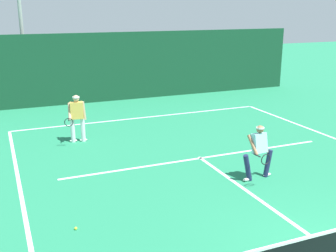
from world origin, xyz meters
name	(u,v)px	position (x,y,z in m)	size (l,w,h in m)	color
court_line_baseline_far	(143,118)	(0.00, 11.69, 0.00)	(10.80, 0.10, 0.01)	white
court_line_service	(201,158)	(0.00, 6.29, 0.00)	(8.81, 0.10, 0.01)	white
court_line_centre	(257,198)	(0.00, 3.20, 0.00)	(0.10, 6.40, 0.01)	white
player_near	(259,150)	(0.71, 4.23, 0.83)	(1.01, 0.85, 1.53)	#1E234C
player_far	(77,116)	(-3.21, 9.45, 0.92)	(0.85, 0.86, 1.67)	silver
tennis_ball	(76,228)	(-4.45, 3.41, 0.03)	(0.07, 0.07, 0.07)	#D1E033
back_fence_windscreen	(117,67)	(0.00, 15.50, 1.70)	(19.93, 0.12, 3.39)	#134028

